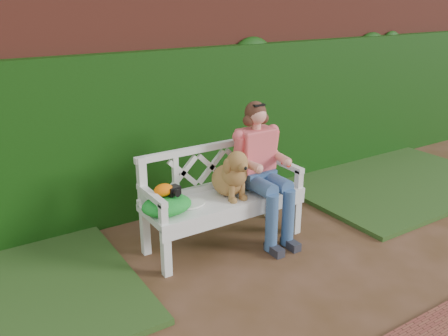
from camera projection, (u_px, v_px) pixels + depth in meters
ground at (286, 272)px, 4.00m from camera, size 60.00×60.00×0.00m
brick_wall at (177, 103)px, 5.12m from camera, size 10.00×0.30×2.20m
ivy_hedge at (188, 130)px, 5.04m from camera, size 10.00×0.18×1.70m
grass_right at (388, 180)px, 5.92m from camera, size 2.60×2.00×0.05m
garden_bench at (224, 219)px, 4.40m from camera, size 1.60×0.66×0.48m
seated_woman at (258, 175)px, 4.44m from camera, size 0.69×0.81×1.23m
dog at (230, 172)px, 4.24m from camera, size 0.32×0.43×0.46m
tennis_racket at (187, 204)px, 4.11m from camera, size 0.61×0.40×0.03m
green_bag at (167, 205)px, 3.96m from camera, size 0.49×0.41×0.15m
camera_item at (173, 190)px, 3.96m from camera, size 0.12×0.10×0.07m
baseball_glove at (164, 190)px, 3.93m from camera, size 0.20×0.17×0.11m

